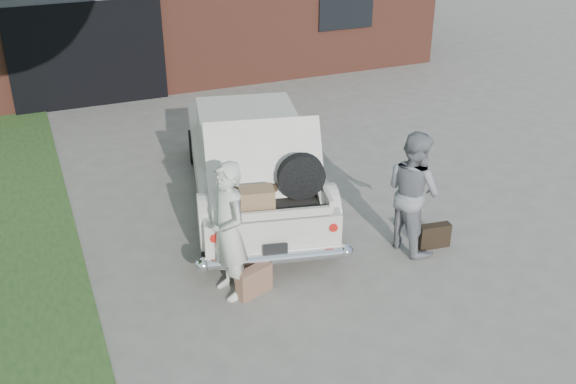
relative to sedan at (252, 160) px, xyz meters
name	(u,v)px	position (x,y,z in m)	size (l,w,h in m)	color
ground	(306,290)	(-0.19, -2.54, -0.69)	(90.00, 90.00, 0.00)	gray
sedan	(252,160)	(0.00, 0.00, 0.00)	(2.75, 4.96, 1.82)	beige
woman_left	(228,231)	(-1.09, -2.23, 0.20)	(0.65, 0.42, 1.77)	beige
woman_right	(413,191)	(1.54, -2.12, 0.17)	(0.83, 0.65, 1.72)	gray
suitcase_left	(254,281)	(-0.82, -2.37, -0.50)	(0.48, 0.15, 0.37)	#8D6047
suitcase_right	(434,236)	(1.86, -2.27, -0.51)	(0.45, 0.14, 0.35)	black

